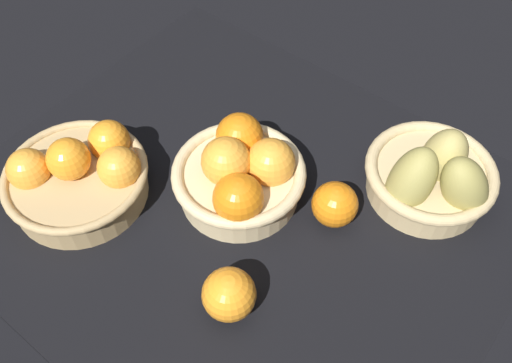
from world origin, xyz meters
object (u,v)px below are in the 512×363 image
Objects in this scene: basket_near_left at (79,175)px; loose_orange_front_gap at (335,204)px; loose_orange_back_gap at (229,294)px; basket_far_right_pears at (432,177)px; basket_center at (241,174)px.

loose_orange_front_gap is at bearing 30.67° from basket_near_left.
basket_near_left is 40.90cm from loose_orange_front_gap.
basket_far_right_pears is at bearing 70.16° from loose_orange_back_gap.
basket_near_left is at bearing 178.14° from loose_orange_back_gap.
basket_center is (-24.13, -18.40, 0.30)cm from basket_far_right_pears.
loose_orange_back_gap is at bearing -55.65° from basket_center.
loose_orange_back_gap is at bearing -1.86° from basket_near_left.
loose_orange_front_gap is 22.12cm from loose_orange_back_gap.
basket_center reaches higher than loose_orange_back_gap.
basket_near_left is 3.01× the size of loose_orange_back_gap.
loose_orange_front_gap is (35.17, 20.86, -0.60)cm from basket_near_left.
loose_orange_back_gap is (-3.10, -21.90, 0.19)cm from loose_orange_front_gap.
basket_center is 15.50cm from loose_orange_front_gap.
basket_near_left reaches higher than loose_orange_back_gap.
basket_center is at bearing 37.28° from basket_near_left.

